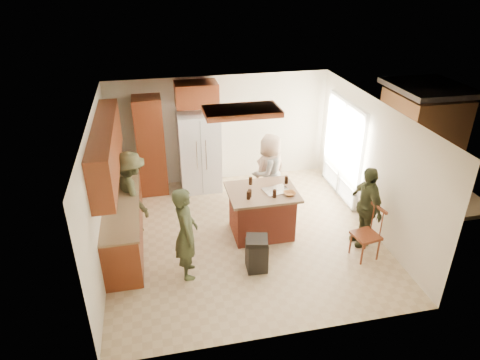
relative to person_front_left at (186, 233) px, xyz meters
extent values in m
plane|color=tan|center=(1.15, 0.87, -0.82)|extent=(5.00, 5.00, 0.00)
plane|color=white|center=(1.15, 0.87, 1.68)|extent=(5.00, 5.00, 0.00)
plane|color=beige|center=(1.15, 3.37, 0.43)|extent=(5.00, 0.00, 5.00)
plane|color=beige|center=(1.15, -1.63, 0.43)|extent=(5.00, 0.00, 5.00)
plane|color=beige|center=(-1.35, 0.87, 0.43)|extent=(0.00, 5.00, 5.00)
plane|color=beige|center=(3.65, 0.87, 0.43)|extent=(0.00, 5.00, 5.00)
cube|color=white|center=(3.63, 2.07, 0.23)|extent=(0.02, 1.60, 2.10)
cube|color=white|center=(3.61, 2.07, 0.23)|extent=(0.08, 1.72, 2.10)
cube|color=maroon|center=(1.15, 1.07, 1.62)|extent=(1.30, 0.70, 0.10)
cube|color=white|center=(1.15, 1.07, 1.56)|extent=(1.10, 0.50, 0.02)
cube|color=olive|center=(5.15, 2.07, -0.87)|extent=(3.00, 3.00, 0.10)
cube|color=#593319|center=(5.85, 2.67, 0.18)|extent=(1.40, 1.60, 2.00)
imported|color=#343B22|center=(0.00, 0.00, 0.00)|extent=(0.44, 0.60, 1.63)
imported|color=gray|center=(1.87, 1.93, -0.04)|extent=(0.89, 0.77, 1.56)
imported|color=tan|center=(1.95, 1.93, -0.01)|extent=(0.93, 0.82, 1.61)
imported|color=#353921|center=(3.27, 0.23, -0.04)|extent=(0.52, 0.94, 1.56)
imported|color=#3A3B22|center=(-0.86, 1.56, 0.00)|extent=(0.88, 1.17, 1.64)
cube|color=maroon|center=(-1.05, 1.27, -0.38)|extent=(0.60, 3.00, 0.88)
cube|color=#846B4C|center=(-1.05, 1.27, 0.08)|extent=(0.64, 3.00, 0.04)
cube|color=maroon|center=(-1.17, 1.27, 1.06)|extent=(0.35, 3.00, 0.85)
cube|color=maroon|center=(-0.45, 3.07, 0.28)|extent=(0.60, 0.60, 2.20)
cube|color=maroon|center=(0.60, 3.07, 1.38)|extent=(0.90, 0.60, 0.50)
cube|color=white|center=(0.60, 2.99, 0.08)|extent=(0.90, 0.72, 1.80)
cube|color=gray|center=(0.60, 2.63, 0.08)|extent=(0.01, 0.01, 1.71)
cylinder|color=silver|center=(0.50, 2.60, 0.17)|extent=(0.02, 0.02, 0.70)
cylinder|color=silver|center=(0.70, 2.60, 0.17)|extent=(0.02, 0.02, 0.70)
cube|color=#973827|center=(1.51, 0.91, -0.38)|extent=(1.10, 0.85, 0.88)
cube|color=brown|center=(1.51, 0.91, 0.09)|extent=(1.28, 1.03, 0.05)
cube|color=silver|center=(1.76, 0.86, 0.12)|extent=(0.52, 0.43, 0.02)
imported|color=brown|center=(1.96, 0.66, 0.14)|extent=(0.22, 0.22, 0.05)
cylinder|color=black|center=(1.23, 0.74, 0.19)|extent=(0.07, 0.07, 0.15)
cylinder|color=black|center=(1.35, 1.21, 0.19)|extent=(0.07, 0.07, 0.15)
cylinder|color=black|center=(2.03, 1.11, 0.19)|extent=(0.07, 0.07, 0.15)
cylinder|color=black|center=(1.66, 0.64, 0.19)|extent=(0.07, 0.07, 0.15)
cylinder|color=black|center=(1.19, 0.68, 0.19)|extent=(0.07, 0.07, 0.15)
cube|color=black|center=(1.15, -0.12, -0.54)|extent=(0.36, 0.36, 0.55)
cube|color=black|center=(1.15, -0.12, -0.23)|extent=(0.44, 0.44, 0.08)
cube|color=maroon|center=(3.11, -0.19, -0.37)|extent=(0.49, 0.49, 0.05)
cylinder|color=maroon|center=(2.97, -0.39, -0.60)|extent=(0.04, 0.04, 0.44)
cylinder|color=maroon|center=(3.30, -0.33, -0.60)|extent=(0.04, 0.04, 0.44)
cylinder|color=maroon|center=(2.91, -0.06, -0.60)|extent=(0.04, 0.04, 0.44)
cylinder|color=maroon|center=(3.24, 0.00, -0.60)|extent=(0.04, 0.04, 0.44)
cube|color=maroon|center=(3.29, -0.16, 0.15)|extent=(0.11, 0.40, 0.05)
cylinder|color=maroon|center=(3.31, -0.28, -0.10)|extent=(0.03, 0.03, 0.50)
cylinder|color=maroon|center=(3.27, -0.04, -0.10)|extent=(0.03, 0.03, 0.50)
camera|label=1|loc=(-0.34, -5.77, 3.96)|focal=32.00mm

